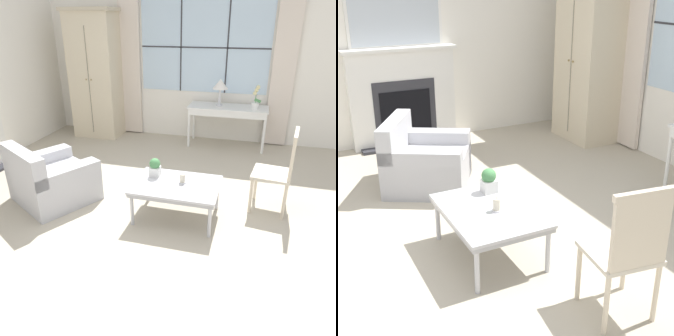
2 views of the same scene
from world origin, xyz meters
TOP-DOWN VIEW (x-y plane):
  - ground_plane at (0.00, 0.00)m, footprint 14.00×14.00m
  - wall_left at (-3.03, 0.60)m, footprint 0.06×7.20m
  - fireplace at (-2.91, 0.25)m, footprint 0.34×1.52m
  - armoire at (-1.99, 2.66)m, footprint 0.95×0.64m
  - armchair_upholstered at (-1.38, 0.06)m, footprint 1.20×1.18m
  - side_chair_wooden at (1.38, 0.56)m, footprint 0.49×0.49m
  - coffee_table at (0.24, 0.09)m, footprint 0.97×0.71m
  - potted_plant_small at (-0.06, 0.23)m, footprint 0.13×0.13m
  - pillar_candle at (0.30, 0.13)m, footprint 0.08×0.08m

SIDE VIEW (x-z plane):
  - ground_plane at x=0.00m, z-range 0.00..0.00m
  - armchair_upholstered at x=-1.38m, z-range -0.12..0.65m
  - coffee_table at x=0.24m, z-range 0.17..0.60m
  - pillar_candle at x=0.30m, z-range 0.42..0.54m
  - potted_plant_small at x=-0.06m, z-range 0.43..0.65m
  - side_chair_wooden at x=1.38m, z-range 0.07..1.08m
  - fireplace at x=-2.91m, z-range -0.39..1.96m
  - armoire at x=-1.99m, z-range 0.01..2.34m
  - wall_left at x=-3.03m, z-range 0.00..2.80m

